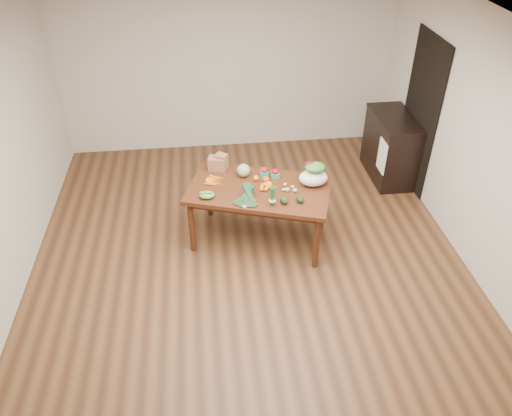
{
  "coord_description": "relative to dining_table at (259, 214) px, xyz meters",
  "views": [
    {
      "loc": [
        -0.43,
        -4.26,
        3.92
      ],
      "look_at": [
        0.07,
        0.0,
        0.84
      ],
      "focal_mm": 35.0,
      "sensor_mm": 36.0,
      "label": 1
    }
  ],
  "objects": [
    {
      "name": "avocado_b",
      "position": [
        0.41,
        -0.33,
        0.41
      ],
      "size": [
        0.11,
        0.13,
        0.08
      ],
      "primitive_type": "ellipsoid",
      "rotation": [
        0.0,
        0.0,
        0.3
      ],
      "color": "black",
      "rests_on": "dining_table"
    },
    {
      "name": "cabinet",
      "position": [
        2.05,
        1.26,
        0.1
      ],
      "size": [
        0.52,
        1.02,
        0.94
      ],
      "primitive_type": "cube",
      "color": "black",
      "rests_on": "floor"
    },
    {
      "name": "strawberry_basket_b",
      "position": [
        0.22,
        0.21,
        0.42
      ],
      "size": [
        0.12,
        0.12,
        0.09
      ],
      "primitive_type": null,
      "rotation": [
        0.0,
        0.0,
        -0.32
      ],
      "color": "red",
      "rests_on": "dining_table"
    },
    {
      "name": "potato_e",
      "position": [
        0.39,
        -0.13,
        0.4
      ],
      "size": [
        0.06,
        0.05,
        0.05
      ],
      "primitive_type": "ellipsoid",
      "color": "tan",
      "rests_on": "dining_table"
    },
    {
      "name": "orange_b",
      "position": [
        0.09,
        0.11,
        0.41
      ],
      "size": [
        0.08,
        0.08,
        0.08
      ],
      "primitive_type": "sphere",
      "color": "#E9560E",
      "rests_on": "dining_table"
    },
    {
      "name": "orange_c",
      "position": [
        0.11,
        -0.01,
        0.42
      ],
      "size": [
        0.08,
        0.08,
        0.08
      ],
      "primitive_type": "sphere",
      "color": "orange",
      "rests_on": "dining_table"
    },
    {
      "name": "room_walls",
      "position": [
        -0.17,
        -0.52,
        0.97
      ],
      "size": [
        5.02,
        6.02,
        2.7
      ],
      "color": "beige",
      "rests_on": "floor"
    },
    {
      "name": "cabbage",
      "position": [
        -0.15,
        0.28,
        0.45
      ],
      "size": [
        0.16,
        0.16,
        0.16
      ],
      "primitive_type": "sphere",
      "color": "#86B166",
      "rests_on": "dining_table"
    },
    {
      "name": "strawberry_basket_a",
      "position": [
        0.09,
        0.26,
        0.42
      ],
      "size": [
        0.12,
        0.12,
        0.09
      ],
      "primitive_type": null,
      "rotation": [
        0.0,
        0.0,
        -0.32
      ],
      "color": "red",
      "rests_on": "dining_table"
    },
    {
      "name": "paper_bag",
      "position": [
        -0.46,
        0.48,
        0.47
      ],
      "size": [
        0.33,
        0.3,
        0.2
      ],
      "primitive_type": null,
      "rotation": [
        0.0,
        0.0,
        -0.32
      ],
      "color": "#936342",
      "rests_on": "dining_table"
    },
    {
      "name": "orange_a",
      "position": [
        -0.02,
        0.16,
        0.41
      ],
      "size": [
        0.07,
        0.07,
        0.07
      ],
      "primitive_type": "sphere",
      "color": "orange",
      "rests_on": "dining_table"
    },
    {
      "name": "kale_bunch",
      "position": [
        -0.18,
        -0.27,
        0.45
      ],
      "size": [
        0.43,
        0.48,
        0.16
      ],
      "primitive_type": null,
      "rotation": [
        0.0,
        0.0,
        -0.32
      ],
      "color": "black",
      "rests_on": "dining_table"
    },
    {
      "name": "potato_d",
      "position": [
        0.3,
        0.01,
        0.39
      ],
      "size": [
        0.05,
        0.04,
        0.04
      ],
      "primitive_type": "ellipsoid",
      "color": "tan",
      "rests_on": "dining_table"
    },
    {
      "name": "salad_bag",
      "position": [
        0.63,
        -0.0,
        0.51
      ],
      "size": [
        0.4,
        0.35,
        0.26
      ],
      "primitive_type": null,
      "rotation": [
        0.0,
        0.0,
        -0.32
      ],
      "color": "silver",
      "rests_on": "dining_table"
    },
    {
      "name": "snap_pea_bag",
      "position": [
        -0.61,
        -0.13,
        0.41
      ],
      "size": [
        0.17,
        0.13,
        0.08
      ],
      "primitive_type": "ellipsoid",
      "color": "green",
      "rests_on": "dining_table"
    },
    {
      "name": "carrots",
      "position": [
        -0.49,
        0.19,
        0.39
      ],
      "size": [
        0.28,
        0.27,
        0.03
      ],
      "primitive_type": null,
      "rotation": [
        0.0,
        0.0,
        -0.32
      ],
      "color": "orange",
      "rests_on": "dining_table"
    },
    {
      "name": "asparagus_bundle",
      "position": [
        0.1,
        -0.36,
        0.5
      ],
      "size": [
        0.11,
        0.14,
        0.26
      ],
      "primitive_type": null,
      "rotation": [
        0.15,
        0.0,
        -0.32
      ],
      "color": "#3E7535",
      "rests_on": "dining_table"
    },
    {
      "name": "dish_towel",
      "position": [
        1.79,
        0.88,
        0.18
      ],
      "size": [
        0.02,
        0.28,
        0.45
      ],
      "primitive_type": "cube",
      "color": "white",
      "rests_on": "cabinet"
    },
    {
      "name": "mandarin_cluster",
      "position": [
        0.06,
        -0.02,
        0.42
      ],
      "size": [
        0.23,
        0.23,
        0.08
      ],
      "primitive_type": null,
      "rotation": [
        0.0,
        0.0,
        -0.32
      ],
      "color": "#E45F0D",
      "rests_on": "dining_table"
    },
    {
      "name": "doorway_dark",
      "position": [
        2.31,
        1.08,
        0.68
      ],
      "size": [
        0.02,
        1.0,
        2.1
      ],
      "primitive_type": "cube",
      "color": "black",
      "rests_on": "floor"
    },
    {
      "name": "potato_b",
      "position": [
        0.31,
        -0.11,
        0.4
      ],
      "size": [
        0.06,
        0.05,
        0.05
      ],
      "primitive_type": "ellipsoid",
      "color": "tan",
      "rests_on": "dining_table"
    },
    {
      "name": "potato_a",
      "position": [
        0.27,
        -0.1,
        0.39
      ],
      "size": [
        0.05,
        0.04,
        0.04
      ],
      "primitive_type": "ellipsoid",
      "color": "tan",
      "rests_on": "dining_table"
    },
    {
      "name": "ceiling",
      "position": [
        -0.17,
        -0.52,
        2.33
      ],
      "size": [
        5.0,
        6.0,
        0.02
      ],
      "primitive_type": "cube",
      "color": "white",
      "rests_on": "room_walls"
    },
    {
      "name": "avocado_a",
      "position": [
        0.23,
        -0.34,
        0.41
      ],
      "size": [
        0.11,
        0.13,
        0.08
      ],
      "primitive_type": "ellipsoid",
      "rotation": [
        0.0,
        0.0,
        0.3
      ],
      "color": "black",
      "rests_on": "dining_table"
    },
    {
      "name": "potato_c",
      "position": [
        0.38,
        -0.05,
        0.39
      ],
      "size": [
        0.05,
        0.04,
        0.04
      ],
      "primitive_type": "ellipsoid",
      "color": "tan",
      "rests_on": "dining_table"
    },
    {
      "name": "floor",
      "position": [
        -0.17,
        -0.52,
        -0.38
      ],
      "size": [
        6.0,
        6.0,
        0.0
      ],
      "primitive_type": "plane",
      "color": "brown",
      "rests_on": "ground"
    },
    {
      "name": "dining_table",
      "position": [
        0.0,
        0.0,
        0.0
      ],
      "size": [
        1.82,
        1.36,
        0.75
      ],
      "primitive_type": "cube",
      "rotation": [
        0.0,
        0.0,
        -0.32
      ],
      "color": "#532513",
      "rests_on": "floor"
    }
  ]
}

